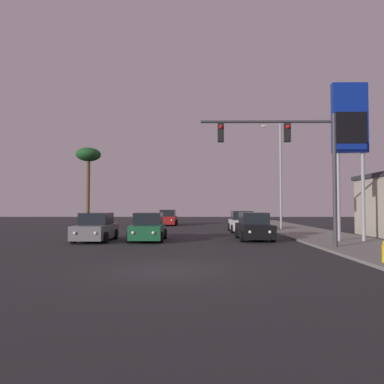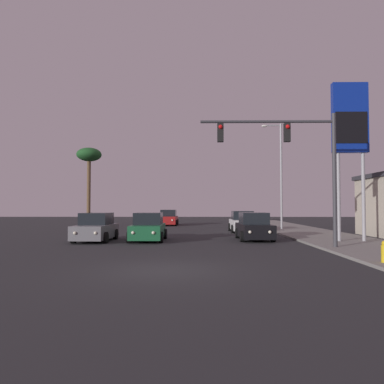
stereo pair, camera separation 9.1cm
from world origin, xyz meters
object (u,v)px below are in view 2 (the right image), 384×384
at_px(palm_tree_mid, 89,158).
at_px(car_green, 148,228).
at_px(car_black, 254,227).
at_px(traffic_light_mast, 296,153).
at_px(car_red, 168,218).
at_px(gas_station_sign, 350,126).
at_px(street_lamp, 280,170).
at_px(car_white, 242,222).
at_px(car_grey, 96,228).

bearing_deg(palm_tree_mid, car_green, -60.97).
xyz_separation_m(car_black, traffic_light_mast, (1.31, -4.99, 3.93)).
bearing_deg(car_red, palm_tree_mid, 30.41).
relative_size(car_red, gas_station_sign, 0.48).
bearing_deg(street_lamp, car_black, -112.30).
bearing_deg(gas_station_sign, car_green, 173.64).
height_order(car_black, palm_tree_mid, palm_tree_mid).
xyz_separation_m(car_white, gas_station_sign, (5.03, -9.17, 5.86)).
distance_m(car_white, street_lamp, 5.65).
xyz_separation_m(car_green, palm_tree_mid, (-7.59, 13.68, 5.97)).
bearing_deg(street_lamp, traffic_light_mast, -99.23).
bearing_deg(car_black, car_grey, 4.06).
height_order(car_grey, palm_tree_mid, palm_tree_mid).
bearing_deg(street_lamp, gas_station_sign, -80.90).
relative_size(street_lamp, palm_tree_mid, 1.16).
bearing_deg(car_red, car_white, 124.68).
xyz_separation_m(car_grey, car_green, (3.09, 0.26, 0.00)).
distance_m(car_green, car_red, 17.93).
distance_m(car_red, traffic_light_mast, 23.96).
relative_size(car_white, street_lamp, 0.48).
height_order(car_black, street_lamp, street_lamp).
height_order(car_red, street_lamp, street_lamp).
bearing_deg(traffic_light_mast, palm_tree_mid, 130.45).
height_order(car_green, street_lamp, street_lamp).
distance_m(car_black, gas_station_sign, 8.07).
relative_size(car_grey, traffic_light_mast, 0.66).
distance_m(traffic_light_mast, gas_station_sign, 5.30).
relative_size(car_black, car_red, 1.00).
relative_size(traffic_light_mast, palm_tree_mid, 0.85).
bearing_deg(palm_tree_mid, gas_station_sign, -37.88).
height_order(car_red, palm_tree_mid, palm_tree_mid).
relative_size(car_grey, car_black, 1.00).
distance_m(car_grey, car_black, 9.60).
relative_size(car_grey, street_lamp, 0.48).
bearing_deg(car_grey, gas_station_sign, 177.40).
height_order(car_green, car_white, same).
height_order(car_white, street_lamp, street_lamp).
bearing_deg(traffic_light_mast, car_white, 95.35).
bearing_deg(traffic_light_mast, gas_station_sign, 38.10).
height_order(traffic_light_mast, gas_station_sign, gas_station_sign).
bearing_deg(car_grey, car_white, -138.65).
xyz_separation_m(car_black, gas_station_sign, (5.19, -1.95, 5.86)).
height_order(car_grey, street_lamp, street_lamp).
height_order(car_black, car_red, same).
relative_size(street_lamp, gas_station_sign, 1.00).
height_order(car_green, car_red, same).
height_order(car_red, gas_station_sign, gas_station_sign).
bearing_deg(car_grey, palm_tree_mid, -70.68).
bearing_deg(car_white, car_red, -56.21).
relative_size(car_black, car_white, 1.00).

